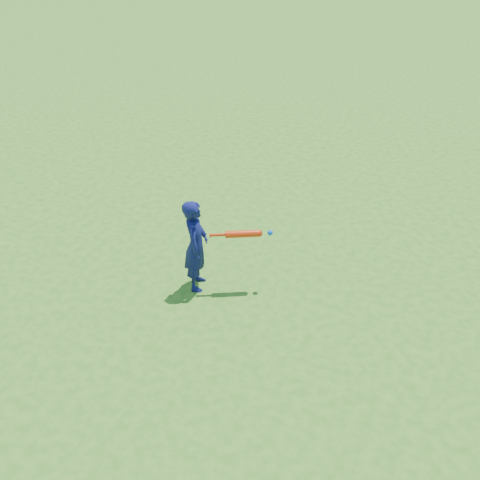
{
  "coord_description": "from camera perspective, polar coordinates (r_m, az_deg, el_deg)",
  "views": [
    {
      "loc": [
        2.21,
        -4.39,
        3.88
      ],
      "look_at": [
        0.02,
        0.2,
        0.61
      ],
      "focal_mm": 40.0,
      "sensor_mm": 36.0,
      "label": 1
    }
  ],
  "objects": [
    {
      "name": "ground",
      "position": [
        6.26,
        -0.97,
        -5.59
      ],
      "size": [
        80.0,
        80.0,
        0.0
      ],
      "primitive_type": "plane",
      "color": "#34701A",
      "rests_on": "ground"
    },
    {
      "name": "bat_swing",
      "position": [
        5.95,
        0.55,
        0.66
      ],
      "size": [
        0.63,
        0.39,
        0.08
      ],
      "rotation": [
        0.0,
        0.0,
        0.52
      ],
      "color": "red",
      "rests_on": "ground"
    },
    {
      "name": "child",
      "position": [
        6.06,
        -4.72,
        -0.59
      ],
      "size": [
        0.4,
        0.48,
        1.13
      ],
      "primitive_type": "imported",
      "rotation": [
        0.0,
        0.0,
        1.94
      ],
      "color": "#10144F",
      "rests_on": "ground"
    }
  ]
}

